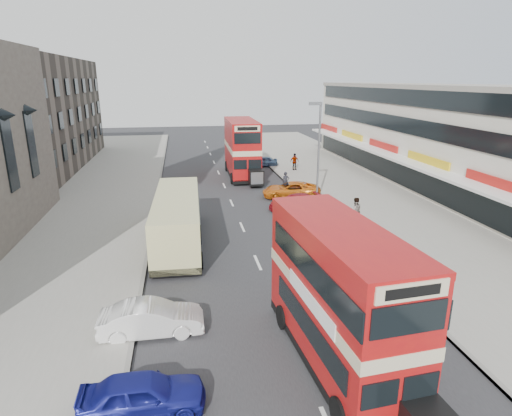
{
  "coord_description": "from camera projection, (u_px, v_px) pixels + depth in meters",
  "views": [
    {
      "loc": [
        -3.86,
        -13.28,
        9.77
      ],
      "look_at": [
        -0.28,
        6.97,
        3.5
      ],
      "focal_mm": 29.78,
      "sensor_mm": 36.0,
      "label": 1
    }
  ],
  "objects": [
    {
      "name": "road_surface",
      "position": [
        232.0,
        203.0,
        34.84
      ],
      "size": [
        12.0,
        90.0,
        0.01
      ],
      "primitive_type": "cube",
      "color": "#28282B",
      "rests_on": "ground"
    },
    {
      "name": "pavement_left",
      "position": [
        78.0,
        210.0,
        32.82
      ],
      "size": [
        12.0,
        90.0,
        0.15
      ],
      "primitive_type": "cube",
      "color": "gray",
      "rests_on": "ground"
    },
    {
      "name": "car_left_near",
      "position": [
        143.0,
        394.0,
        12.81
      ],
      "size": [
        3.81,
        1.58,
        1.29
      ],
      "primitive_type": "imported",
      "rotation": [
        0.0,
        0.0,
        1.58
      ],
      "color": "navy",
      "rests_on": "ground"
    },
    {
      "name": "car_right_b",
      "position": [
        291.0,
        190.0,
        36.2
      ],
      "size": [
        5.13,
        2.86,
        1.36
      ],
      "primitive_type": "imported",
      "rotation": [
        0.0,
        0.0,
        -1.7
      ],
      "color": "orange",
      "rests_on": "ground"
    },
    {
      "name": "ground",
      "position": [
        295.0,
        349.0,
        16.01
      ],
      "size": [
        160.0,
        160.0,
        0.0
      ],
      "primitive_type": "plane",
      "color": "#28282B",
      "rests_on": "ground"
    },
    {
      "name": "pavement_right",
      "position": [
        369.0,
        195.0,
        36.82
      ],
      "size": [
        12.0,
        90.0,
        0.15
      ],
      "primitive_type": "cube",
      "color": "gray",
      "rests_on": "ground"
    },
    {
      "name": "cyclist",
      "position": [
        286.0,
        187.0,
        37.02
      ],
      "size": [
        0.62,
        1.51,
        2.06
      ],
      "rotation": [
        0.0,
        0.0,
        0.0
      ],
      "color": "gray",
      "rests_on": "ground"
    },
    {
      "name": "coach",
      "position": [
        177.0,
        218.0,
        25.91
      ],
      "size": [
        2.99,
        10.53,
        2.77
      ],
      "rotation": [
        0.0,
        0.0,
        -0.03
      ],
      "color": "black",
      "rests_on": "ground"
    },
    {
      "name": "bus_second",
      "position": [
        242.0,
        148.0,
        43.53
      ],
      "size": [
        2.98,
        10.24,
        5.61
      ],
      "rotation": [
        0.0,
        0.0,
        3.12
      ],
      "color": "black",
      "rests_on": "ground"
    },
    {
      "name": "pedestrian_far",
      "position": [
        294.0,
        162.0,
        46.58
      ],
      "size": [
        1.14,
        0.69,
        1.82
      ],
      "primitive_type": "imported",
      "rotation": [
        0.0,
        0.0,
        0.24
      ],
      "color": "gray",
      "rests_on": "pavement_right"
    },
    {
      "name": "pedestrian_near",
      "position": [
        355.0,
        211.0,
        28.91
      ],
      "size": [
        0.73,
        0.5,
        1.96
      ],
      "primitive_type": "imported",
      "rotation": [
        0.0,
        0.0,
        3.16
      ],
      "color": "gray",
      "rests_on": "pavement_right"
    },
    {
      "name": "street_lamp",
      "position": [
        318.0,
        146.0,
        32.65
      ],
      "size": [
        1.0,
        0.2,
        8.12
      ],
      "color": "slate",
      "rests_on": "ground"
    },
    {
      "name": "car_left_front",
      "position": [
        152.0,
        319.0,
        16.8
      ],
      "size": [
        4.08,
        1.44,
        1.34
      ],
      "primitive_type": "imported",
      "rotation": [
        0.0,
        0.0,
        1.57
      ],
      "color": "white",
      "rests_on": "ground"
    },
    {
      "name": "kerb_right",
      "position": [
        303.0,
        199.0,
        35.84
      ],
      "size": [
        0.2,
        90.0,
        0.16
      ],
      "primitive_type": "cube",
      "color": "gray",
      "rests_on": "ground"
    },
    {
      "name": "commercial_row",
      "position": [
        445.0,
        137.0,
        38.68
      ],
      "size": [
        9.9,
        46.2,
        9.3
      ],
      "color": "beige",
      "rests_on": "ground"
    },
    {
      "name": "brick_terrace",
      "position": [
        11.0,
        115.0,
        46.37
      ],
      "size": [
        14.0,
        28.0,
        12.0
      ],
      "primitive_type": "cube",
      "color": "#66594C",
      "rests_on": "ground"
    },
    {
      "name": "car_right_c",
      "position": [
        262.0,
        161.0,
        49.2
      ],
      "size": [
        3.58,
        1.65,
        1.19
      ],
      "primitive_type": "imported",
      "rotation": [
        0.0,
        0.0,
        -1.64
      ],
      "color": "#5075A0",
      "rests_on": "ground"
    },
    {
      "name": "kerb_left",
      "position": [
        156.0,
        206.0,
        33.8
      ],
      "size": [
        0.2,
        90.0,
        0.16
      ],
      "primitive_type": "cube",
      "color": "gray",
      "rests_on": "ground"
    },
    {
      "name": "bus_main",
      "position": [
        339.0,
        296.0,
        14.59
      ],
      "size": [
        3.15,
        9.07,
        4.96
      ],
      "rotation": [
        0.0,
        0.0,
        3.22
      ],
      "color": "black",
      "rests_on": "ground"
    },
    {
      "name": "car_right_a",
      "position": [
        295.0,
        202.0,
        32.9
      ],
      "size": [
        4.33,
        2.17,
        1.21
      ],
      "primitive_type": "imported",
      "rotation": [
        0.0,
        0.0,
        -1.45
      ],
      "color": "maroon",
      "rests_on": "ground"
    }
  ]
}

